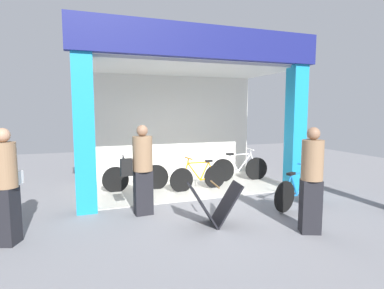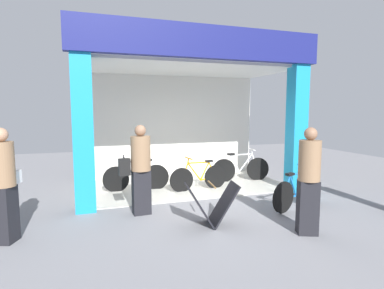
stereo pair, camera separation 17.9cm
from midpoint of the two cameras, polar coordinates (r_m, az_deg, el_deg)
name	(u,v)px [view 2 (the right image)]	position (r m, az deg, el deg)	size (l,w,h in m)	color
ground_plane	(202,200)	(6.93, 2.53, -10.09)	(18.35, 18.35, 0.00)	gray
shop_facade	(183,109)	(7.99, -1.05, 6.43)	(5.38, 3.00, 3.67)	beige
bicycle_inside_0	(137,177)	(7.68, -9.46, -5.84)	(1.59, 0.44, 0.87)	black
bicycle_inside_1	(241,169)	(8.68, 9.52, -4.37)	(1.63, 0.45, 0.90)	black
bicycle_inside_2	(199,177)	(7.64, 1.98, -5.97)	(1.50, 0.41, 0.83)	black
bicycle_parked_0	(298,192)	(6.64, 19.52, -8.13)	(1.48, 0.58, 0.85)	black
sandwich_board_sign	(212,204)	(5.41, 4.56, -10.89)	(0.94, 0.60, 0.73)	black
pedestrian_0	(309,180)	(5.26, 21.52, -6.05)	(0.44, 0.44, 1.70)	black
pedestrian_2	(140,168)	(5.89, -8.61, -4.30)	(0.61, 0.39, 1.69)	black
pedestrian_3	(4,184)	(5.31, -30.32, -6.31)	(0.42, 0.57, 1.71)	black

